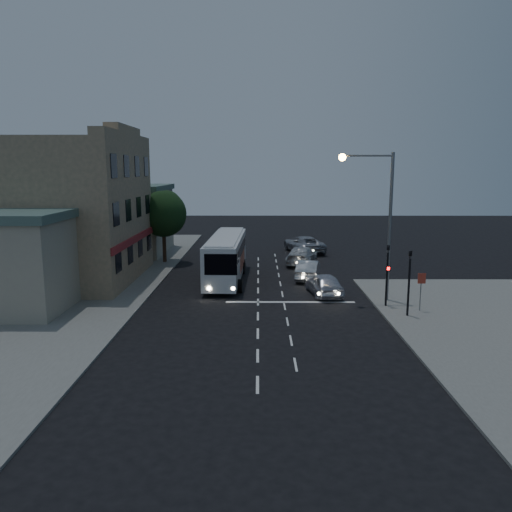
{
  "coord_description": "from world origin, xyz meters",
  "views": [
    {
      "loc": [
        0.04,
        -27.93,
        8.15
      ],
      "look_at": [
        -0.15,
        6.01,
        2.2
      ],
      "focal_mm": 35.0,
      "sensor_mm": 36.0,
      "label": 1
    }
  ],
  "objects_px": {
    "car_suv": "(324,284)",
    "regulatory_sign": "(421,286)",
    "car_sedan_a": "(308,270)",
    "car_sedan_c": "(304,244)",
    "streetlight": "(380,209)",
    "car_sedan_b": "(302,255)",
    "tour_bus": "(226,256)",
    "street_tree": "(163,212)",
    "traffic_signal_side": "(409,275)",
    "traffic_signal_main": "(387,268)"
  },
  "relations": [
    {
      "from": "car_sedan_a",
      "to": "regulatory_sign",
      "type": "bearing_deg",
      "value": 133.23
    },
    {
      "from": "car_sedan_a",
      "to": "tour_bus",
      "type": "bearing_deg",
      "value": 14.01
    },
    {
      "from": "streetlight",
      "to": "traffic_signal_side",
      "type": "bearing_deg",
      "value": -74.3
    },
    {
      "from": "traffic_signal_side",
      "to": "streetlight",
      "type": "xyz_separation_m",
      "value": [
        -0.96,
        3.4,
        3.31
      ]
    },
    {
      "from": "car_suv",
      "to": "traffic_signal_side",
      "type": "height_order",
      "value": "traffic_signal_side"
    },
    {
      "from": "traffic_signal_main",
      "to": "regulatory_sign",
      "type": "xyz_separation_m",
      "value": [
        1.7,
        -1.01,
        -0.82
      ]
    },
    {
      "from": "streetlight",
      "to": "street_tree",
      "type": "relative_size",
      "value": 1.45
    },
    {
      "from": "car_suv",
      "to": "car_sedan_b",
      "type": "relative_size",
      "value": 0.82
    },
    {
      "from": "tour_bus",
      "to": "traffic_signal_side",
      "type": "xyz_separation_m",
      "value": [
        10.65,
        -9.42,
        0.62
      ]
    },
    {
      "from": "car_sedan_a",
      "to": "car_sedan_c",
      "type": "bearing_deg",
      "value": -82.64
    },
    {
      "from": "car_suv",
      "to": "car_sedan_c",
      "type": "distance_m",
      "value": 16.87
    },
    {
      "from": "car_sedan_a",
      "to": "car_sedan_c",
      "type": "relative_size",
      "value": 0.75
    },
    {
      "from": "traffic_signal_main",
      "to": "street_tree",
      "type": "relative_size",
      "value": 0.66
    },
    {
      "from": "car_suv",
      "to": "streetlight",
      "type": "relative_size",
      "value": 0.48
    },
    {
      "from": "car_sedan_c",
      "to": "car_sedan_a",
      "type": "bearing_deg",
      "value": 70.79
    },
    {
      "from": "tour_bus",
      "to": "street_tree",
      "type": "distance_m",
      "value": 9.37
    },
    {
      "from": "traffic_signal_main",
      "to": "streetlight",
      "type": "xyz_separation_m",
      "value": [
        -0.26,
        1.42,
        3.31
      ]
    },
    {
      "from": "tour_bus",
      "to": "car_sedan_b",
      "type": "distance_m",
      "value": 8.89
    },
    {
      "from": "street_tree",
      "to": "regulatory_sign",
      "type": "bearing_deg",
      "value": -41.08
    },
    {
      "from": "car_sedan_c",
      "to": "traffic_signal_side",
      "type": "distance_m",
      "value": 22.26
    },
    {
      "from": "car_suv",
      "to": "regulatory_sign",
      "type": "relative_size",
      "value": 1.96
    },
    {
      "from": "car_suv",
      "to": "car_sedan_a",
      "type": "height_order",
      "value": "car_suv"
    },
    {
      "from": "tour_bus",
      "to": "car_suv",
      "type": "relative_size",
      "value": 2.53
    },
    {
      "from": "tour_bus",
      "to": "car_sedan_c",
      "type": "relative_size",
      "value": 1.86
    },
    {
      "from": "car_suv",
      "to": "car_sedan_b",
      "type": "height_order",
      "value": "car_sedan_b"
    },
    {
      "from": "traffic_signal_main",
      "to": "streetlight",
      "type": "distance_m",
      "value": 3.61
    },
    {
      "from": "car_suv",
      "to": "regulatory_sign",
      "type": "xyz_separation_m",
      "value": [
        4.99,
        -4.04,
        0.86
      ]
    },
    {
      "from": "streetlight",
      "to": "tour_bus",
      "type": "bearing_deg",
      "value": 148.16
    },
    {
      "from": "traffic_signal_side",
      "to": "tour_bus",
      "type": "bearing_deg",
      "value": 138.51
    },
    {
      "from": "tour_bus",
      "to": "car_suv",
      "type": "distance_m",
      "value": 8.06
    },
    {
      "from": "tour_bus",
      "to": "regulatory_sign",
      "type": "xyz_separation_m",
      "value": [
        11.65,
        -8.46,
        -0.2
      ]
    },
    {
      "from": "car_sedan_b",
      "to": "traffic_signal_main",
      "type": "bearing_deg",
      "value": 120.41
    },
    {
      "from": "car_sedan_b",
      "to": "regulatory_sign",
      "type": "distance_m",
      "value": 15.83
    },
    {
      "from": "car_suv",
      "to": "car_sedan_c",
      "type": "relative_size",
      "value": 0.73
    },
    {
      "from": "car_sedan_b",
      "to": "regulatory_sign",
      "type": "xyz_separation_m",
      "value": [
        5.53,
        -14.81,
        0.83
      ]
    },
    {
      "from": "car_sedan_c",
      "to": "streetlight",
      "type": "bearing_deg",
      "value": 83.12
    },
    {
      "from": "tour_bus",
      "to": "street_tree",
      "type": "bearing_deg",
      "value": 132.48
    },
    {
      "from": "car_sedan_a",
      "to": "car_sedan_b",
      "type": "distance_m",
      "value": 6.02
    },
    {
      "from": "car_sedan_c",
      "to": "streetlight",
      "type": "height_order",
      "value": "streetlight"
    },
    {
      "from": "car_sedan_a",
      "to": "street_tree",
      "type": "distance_m",
      "value": 14.1
    },
    {
      "from": "street_tree",
      "to": "traffic_signal_main",
      "type": "bearing_deg",
      "value": -42.03
    },
    {
      "from": "traffic_signal_side",
      "to": "car_sedan_b",
      "type": "bearing_deg",
      "value": 106.01
    },
    {
      "from": "streetlight",
      "to": "car_sedan_a",
      "type": "bearing_deg",
      "value": 119.59
    },
    {
      "from": "regulatory_sign",
      "to": "streetlight",
      "type": "xyz_separation_m",
      "value": [
        -1.96,
        2.44,
        4.14
      ]
    },
    {
      "from": "tour_bus",
      "to": "street_tree",
      "type": "relative_size",
      "value": 1.76
    },
    {
      "from": "tour_bus",
      "to": "car_suv",
      "type": "height_order",
      "value": "tour_bus"
    },
    {
      "from": "car_sedan_b",
      "to": "car_sedan_c",
      "type": "height_order",
      "value": "car_sedan_c"
    },
    {
      "from": "traffic_signal_main",
      "to": "street_tree",
      "type": "xyz_separation_m",
      "value": [
        -15.81,
        14.25,
        2.08
      ]
    },
    {
      "from": "tour_bus",
      "to": "regulatory_sign",
      "type": "relative_size",
      "value": 4.95
    },
    {
      "from": "regulatory_sign",
      "to": "car_sedan_c",
      "type": "bearing_deg",
      "value": 102.96
    }
  ]
}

